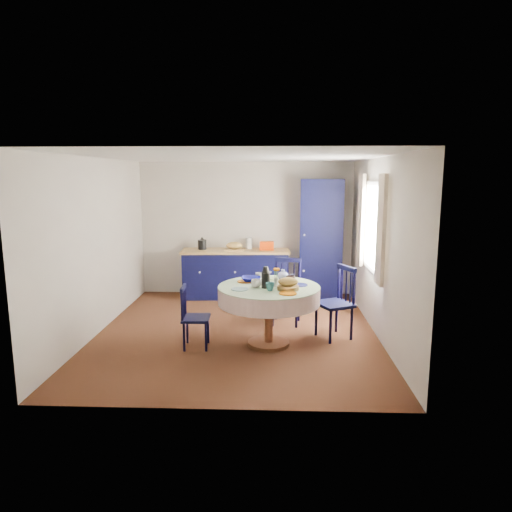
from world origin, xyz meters
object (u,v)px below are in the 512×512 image
at_px(pantry_cabinet, 321,239).
at_px(chair_left, 193,317).
at_px(kitchen_counter, 236,273).
at_px(chair_right, 337,302).
at_px(dining_table, 269,295).
at_px(mug_d, 259,276).
at_px(chair_far, 287,291).
at_px(mug_c, 291,279).
at_px(mug_a, 256,283).
at_px(mug_b, 270,287).
at_px(cobalt_bowl, 251,279).

relative_size(pantry_cabinet, chair_left, 2.63).
xyz_separation_m(kitchen_counter, chair_right, (1.59, -2.13, 0.05)).
relative_size(dining_table, mug_d, 13.30).
bearing_deg(dining_table, chair_far, 75.25).
height_order(kitchen_counter, mug_d, kitchen_counter).
xyz_separation_m(dining_table, chair_right, (0.94, 0.35, -0.18)).
xyz_separation_m(chair_far, mug_c, (0.03, -0.78, 0.36)).
relative_size(dining_table, chair_left, 1.62).
height_order(chair_right, mug_a, chair_right).
xyz_separation_m(chair_right, mug_c, (-0.65, -0.16, 0.35)).
height_order(pantry_cabinet, chair_left, pantry_cabinet).
distance_m(chair_right, mug_c, 0.76).
height_order(chair_far, mug_a, chair_far).
relative_size(mug_b, mug_c, 0.88).
relative_size(mug_a, mug_c, 1.03).
xyz_separation_m(chair_right, mug_d, (-1.09, 0.05, 0.35)).
xyz_separation_m(mug_b, mug_c, (0.27, 0.43, -0.00)).
relative_size(chair_far, chair_right, 0.98).
bearing_deg(mug_b, mug_a, 137.25).
height_order(mug_a, mug_b, same).
xyz_separation_m(pantry_cabinet, chair_left, (-1.92, -2.63, -0.67)).
height_order(kitchen_counter, mug_c, kitchen_counter).
bearing_deg(chair_right, cobalt_bowl, -111.72).
bearing_deg(mug_a, mug_c, 30.05).
relative_size(mug_c, cobalt_bowl, 0.47).
height_order(dining_table, cobalt_bowl, dining_table).
distance_m(pantry_cabinet, mug_b, 2.91).
relative_size(kitchen_counter, chair_left, 2.43).
bearing_deg(kitchen_counter, chair_right, -56.00).
bearing_deg(mug_c, pantry_cabinet, 74.54).
xyz_separation_m(chair_far, mug_d, (-0.41, -0.58, 0.36)).
height_order(dining_table, mug_d, dining_table).
bearing_deg(mug_c, kitchen_counter, 112.32).
height_order(chair_far, chair_right, chair_right).
distance_m(dining_table, mug_d, 0.45).
distance_m(pantry_cabinet, mug_a, 2.82).
bearing_deg(pantry_cabinet, mug_d, -111.36).
bearing_deg(pantry_cabinet, mug_c, -99.86).
bearing_deg(mug_a, dining_table, 23.42).
distance_m(kitchen_counter, pantry_cabinet, 1.70).
bearing_deg(chair_left, dining_table, -86.27).
distance_m(chair_left, chair_far, 1.66).
xyz_separation_m(kitchen_counter, mug_b, (0.66, -2.72, 0.41)).
height_order(chair_right, mug_b, chair_right).
height_order(dining_table, mug_a, dining_table).
relative_size(pantry_cabinet, dining_table, 1.63).
height_order(kitchen_counter, pantry_cabinet, pantry_cabinet).
bearing_deg(chair_left, mug_c, -79.48).
distance_m(mug_b, mug_c, 0.51).
xyz_separation_m(dining_table, mug_d, (-0.15, 0.39, 0.17)).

